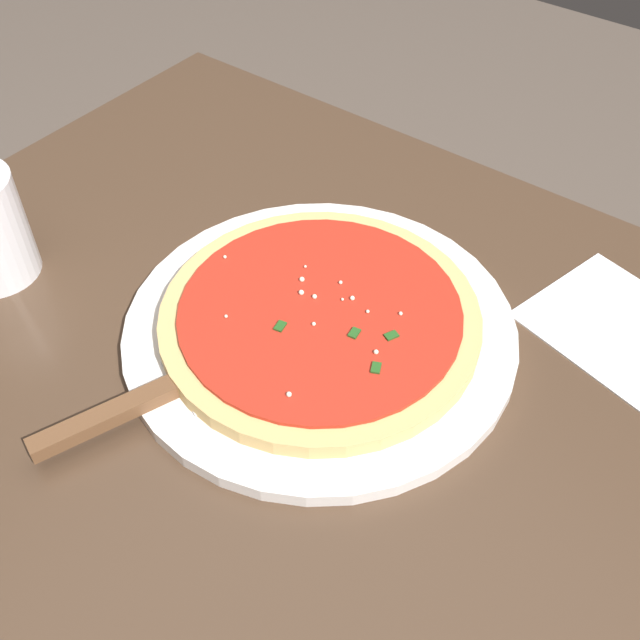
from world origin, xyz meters
name	(u,v)px	position (x,y,z in m)	size (l,w,h in m)	color
ground_plane	(303,636)	(0.00, 0.00, 0.00)	(5.00, 5.00, 0.00)	brown
restaurant_table	(294,430)	(0.00, 0.00, 0.59)	(0.91, 0.71, 0.76)	black
serving_plate	(320,329)	(-0.03, -0.01, 0.76)	(0.37, 0.37, 0.01)	white
pizza	(320,317)	(-0.03, -0.01, 0.78)	(0.30, 0.30, 0.02)	#DBB26B
pizza_server	(151,398)	(0.03, 0.15, 0.77)	(0.12, 0.22, 0.01)	silver
napkin_loose_left	(618,326)	(-0.25, -0.20, 0.76)	(0.16, 0.14, 0.00)	white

